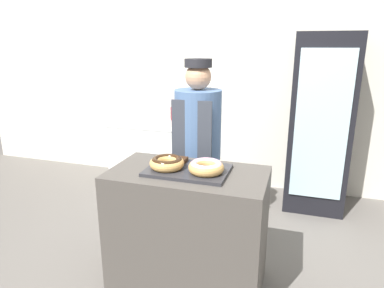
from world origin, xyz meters
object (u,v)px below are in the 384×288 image
(brownie_back_right, at_px, (205,162))
(beverage_fridge, at_px, (320,124))
(donut_light_glaze, at_px, (206,167))
(bottle_green, at_px, (188,117))
(serving_tray, at_px, (188,170))
(baker_person, at_px, (198,151))
(bottle_red, at_px, (173,113))
(brownie_back_left, at_px, (182,160))
(donut_chocolate_glaze, at_px, (167,162))
(chest_freezer, at_px, (155,154))

(brownie_back_right, relative_size, beverage_fridge, 0.04)
(donut_light_glaze, xyz_separation_m, bottle_green, (-0.76, 1.89, -0.06))
(serving_tray, height_order, baker_person, baker_person)
(donut_light_glaze, distance_m, bottle_red, 2.27)
(donut_light_glaze, relative_size, brownie_back_left, 3.00)
(serving_tray, distance_m, donut_light_glaze, 0.16)
(brownie_back_right, xyz_separation_m, baker_person, (-0.21, 0.49, -0.08))
(baker_person, bearing_deg, donut_light_glaze, -68.45)
(donut_chocolate_glaze, distance_m, brownie_back_left, 0.17)
(brownie_back_left, distance_m, beverage_fridge, 1.92)
(donut_chocolate_glaze, bearing_deg, donut_light_glaze, 0.00)
(brownie_back_right, height_order, bottle_red, bottle_red)
(baker_person, bearing_deg, brownie_back_right, -67.30)
(chest_freezer, height_order, bottle_red, bottle_red)
(donut_light_glaze, relative_size, brownie_back_right, 3.00)
(brownie_back_right, height_order, bottle_green, bottle_green)
(serving_tray, bearing_deg, brownie_back_right, 54.38)
(donut_chocolate_glaze, distance_m, bottle_green, 1.94)
(brownie_back_left, xyz_separation_m, chest_freezer, (-0.95, 1.62, -0.54))
(baker_person, bearing_deg, beverage_fridge, 46.50)
(donut_light_glaze, bearing_deg, donut_chocolate_glaze, 180.00)
(bottle_green, bearing_deg, brownie_back_left, -73.27)
(donut_chocolate_glaze, bearing_deg, bottle_red, 109.64)
(donut_light_glaze, height_order, bottle_red, bottle_red)
(bottle_green, bearing_deg, baker_person, -68.01)
(donut_chocolate_glaze, bearing_deg, serving_tray, 13.52)
(donut_light_glaze, height_order, beverage_fridge, beverage_fridge)
(brownie_back_left, relative_size, chest_freezer, 0.08)
(baker_person, bearing_deg, bottle_red, 118.85)
(bottle_green, bearing_deg, chest_freezer, -166.60)
(chest_freezer, xyz_separation_m, bottle_red, (0.17, 0.24, 0.51))
(donut_light_glaze, height_order, brownie_back_right, donut_light_glaze)
(serving_tray, relative_size, chest_freezer, 0.57)
(brownie_back_left, xyz_separation_m, bottle_green, (-0.52, 1.72, -0.04))
(brownie_back_right, bearing_deg, bottle_red, 117.29)
(baker_person, distance_m, bottle_green, 1.33)
(brownie_back_right, relative_size, bottle_red, 0.33)
(donut_chocolate_glaze, relative_size, chest_freezer, 0.24)
(donut_light_glaze, height_order, baker_person, baker_person)
(donut_chocolate_glaze, height_order, chest_freezer, donut_chocolate_glaze)
(brownie_back_right, distance_m, bottle_red, 2.10)
(donut_light_glaze, xyz_separation_m, bottle_red, (-1.01, 2.03, -0.06))
(bottle_green, bearing_deg, serving_tray, -71.76)
(bottle_red, bearing_deg, donut_chocolate_glaze, -70.36)
(baker_person, bearing_deg, donut_chocolate_glaze, -92.80)
(brownie_back_right, xyz_separation_m, chest_freezer, (-1.13, 1.62, -0.54))
(brownie_back_right, xyz_separation_m, beverage_fridge, (0.86, 1.61, 0.00))
(donut_light_glaze, bearing_deg, serving_tray, 166.48)
(donut_chocolate_glaze, bearing_deg, brownie_back_right, 34.57)
(brownie_back_left, relative_size, bottle_red, 0.33)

